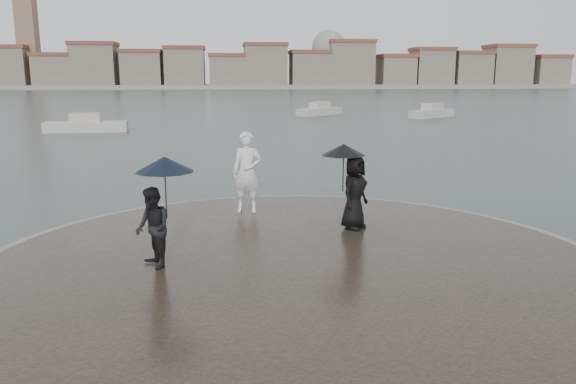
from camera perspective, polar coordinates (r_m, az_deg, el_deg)
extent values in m
plane|color=#2B3835|center=(7.69, 4.26, -18.11)|extent=(400.00, 400.00, 0.00)
cylinder|color=gray|center=(10.77, 0.79, -8.14)|extent=(12.50, 12.50, 0.32)
cylinder|color=#2D261E|center=(10.77, 0.79, -8.04)|extent=(11.90, 11.90, 0.36)
imported|color=white|center=(14.42, -4.19, 2.03)|extent=(0.83, 0.62, 2.08)
imported|color=black|center=(10.51, -13.58, -3.57)|extent=(0.83, 0.90, 1.50)
cylinder|color=black|center=(10.43, -12.31, -0.22)|extent=(0.02, 0.02, 0.90)
cone|color=black|center=(10.34, -12.44, 2.77)|extent=(1.07, 1.07, 0.28)
imported|color=black|center=(12.91, 6.76, -0.03)|extent=(0.95, 0.98, 1.69)
cylinder|color=black|center=(12.87, 5.63, 2.01)|extent=(0.02, 0.02, 0.90)
cone|color=black|center=(12.79, 5.67, 4.31)|extent=(1.02, 1.02, 0.26)
cube|color=gray|center=(169.58, -6.16, 10.60)|extent=(260.00, 20.00, 1.20)
cube|color=gray|center=(176.60, -26.44, 11.10)|extent=(11.00, 10.00, 11.00)
cube|color=brown|center=(176.76, -26.62, 13.04)|extent=(11.60, 10.60, 1.00)
cube|color=gray|center=(172.97, -22.60, 11.10)|extent=(10.00, 10.00, 9.00)
cube|color=brown|center=(173.07, -22.74, 12.75)|extent=(10.60, 10.60, 1.00)
cube|color=gray|center=(170.35, -19.01, 11.86)|extent=(12.00, 10.00, 12.00)
cube|color=brown|center=(170.55, -19.16, 14.04)|extent=(12.60, 10.60, 1.00)
cube|color=gray|center=(168.09, -14.57, 11.79)|extent=(11.00, 10.00, 10.00)
cube|color=brown|center=(168.22, -14.67, 13.66)|extent=(11.60, 10.60, 1.00)
cube|color=gray|center=(166.90, -10.41, 12.14)|extent=(11.00, 10.00, 11.00)
cube|color=brown|center=(167.07, -10.49, 14.20)|extent=(11.60, 10.60, 1.00)
cube|color=gray|center=(166.55, -6.18, 11.92)|extent=(10.00, 10.00, 9.00)
cube|color=brown|center=(166.65, -6.22, 13.64)|extent=(10.60, 10.60, 1.00)
cube|color=gray|center=(167.01, -2.33, 12.49)|extent=(12.00, 10.00, 12.00)
cube|color=brown|center=(167.22, -2.35, 14.72)|extent=(12.60, 10.60, 1.00)
cube|color=gray|center=(168.46, 2.19, 12.15)|extent=(11.00, 10.00, 10.00)
cube|color=brown|center=(168.59, 2.21, 14.01)|extent=(11.60, 10.60, 1.00)
cube|color=gray|center=(170.69, 6.28, 12.58)|extent=(13.00, 10.00, 13.00)
cube|color=brown|center=(170.94, 6.33, 14.93)|extent=(13.60, 10.60, 1.00)
cube|color=gray|center=(174.27, 10.85, 11.77)|extent=(10.00, 10.00, 9.00)
cube|color=brown|center=(174.36, 10.92, 13.41)|extent=(10.60, 10.60, 1.00)
cube|color=gray|center=(177.82, 14.33, 11.94)|extent=(11.00, 10.00, 11.00)
cube|color=brown|center=(177.98, 14.43, 13.87)|extent=(11.60, 10.60, 1.00)
cube|color=gray|center=(182.37, 17.92, 11.57)|extent=(11.00, 10.00, 10.00)
cube|color=brown|center=(182.49, 18.03, 13.29)|extent=(11.60, 10.60, 1.00)
cube|color=gray|center=(187.59, 21.35, 11.63)|extent=(12.00, 10.00, 12.00)
cube|color=brown|center=(187.77, 21.51, 13.61)|extent=(12.60, 10.60, 1.00)
cube|color=gray|center=(193.90, 24.79, 10.90)|extent=(10.00, 10.00, 9.00)
cube|color=brown|center=(193.98, 24.91, 12.37)|extent=(10.60, 10.60, 1.00)
cube|color=#846654|center=(177.32, -24.97, 14.63)|extent=(5.00, 5.00, 32.00)
sphere|color=gray|center=(171.62, 4.15, 14.45)|extent=(10.00, 10.00, 10.00)
cube|color=#B8B2A5|center=(54.43, 14.41, 7.62)|extent=(5.30, 4.67, 0.90)
cube|color=#B8B2A5|center=(54.39, 14.44, 8.25)|extent=(2.31, 2.18, 0.90)
cube|color=#B8B2A5|center=(41.50, -19.80, 6.12)|extent=(5.60, 2.00, 0.90)
cube|color=#B8B2A5|center=(41.45, -19.86, 6.95)|extent=(2.08, 1.34, 0.90)
cube|color=#B8B2A5|center=(55.71, 3.25, 8.06)|extent=(5.13, 4.90, 0.90)
cube|color=#B8B2A5|center=(55.68, 3.26, 8.67)|extent=(2.28, 2.24, 0.90)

